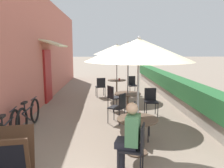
# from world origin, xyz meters

# --- Properties ---
(cafe_facade_wall) EXTENTS (0.98, 13.83, 4.20)m
(cafe_facade_wall) POSITION_xyz_m (-2.54, 6.78, 2.09)
(cafe_facade_wall) COLOR #C66B5B
(cafe_facade_wall) RESTS_ON ground_plane
(planter_hedge) EXTENTS (0.60, 12.83, 1.01)m
(planter_hedge) POSITION_xyz_m (2.75, 6.81, 0.54)
(planter_hedge) COLOR gray
(planter_hedge) RESTS_ON ground_plane
(patio_table_near) EXTENTS (0.83, 0.83, 0.74)m
(patio_table_near) POSITION_xyz_m (0.57, 1.56, 0.55)
(patio_table_near) COLOR brown
(patio_table_near) RESTS_ON ground_plane
(patio_umbrella_near) EXTENTS (2.09, 2.09, 2.37)m
(patio_umbrella_near) POSITION_xyz_m (0.57, 1.56, 2.10)
(patio_umbrella_near) COLOR #B7B7BC
(patio_umbrella_near) RESTS_ON ground_plane
(cafe_chair_near_left) EXTENTS (0.49, 0.49, 0.87)m
(cafe_chair_near_left) POSITION_xyz_m (0.43, 0.82, 0.52)
(cafe_chair_near_left) COLOR black
(cafe_chair_near_left) RESTS_ON ground_plane
(seated_patron_near_left) EXTENTS (0.47, 0.42, 1.25)m
(seated_patron_near_left) POSITION_xyz_m (0.32, 0.85, 0.69)
(seated_patron_near_left) COLOR #23232D
(seated_patron_near_left) RESTS_ON ground_plane
(cafe_chair_near_right) EXTENTS (0.49, 0.49, 0.87)m
(cafe_chair_near_right) POSITION_xyz_m (0.70, 2.31, 0.52)
(cafe_chair_near_right) COLOR black
(cafe_chair_near_right) RESTS_ON ground_plane
(coffee_cup_near) EXTENTS (0.07, 0.07, 0.09)m
(coffee_cup_near) POSITION_xyz_m (0.61, 1.67, 0.78)
(coffee_cup_near) COLOR #B73D3D
(coffee_cup_near) RESTS_ON patio_table_near
(patio_table_mid) EXTENTS (0.83, 0.83, 0.74)m
(patio_table_mid) POSITION_xyz_m (0.64, 4.11, 0.55)
(patio_table_mid) COLOR brown
(patio_table_mid) RESTS_ON ground_plane
(patio_umbrella_mid) EXTENTS (2.09, 2.09, 2.37)m
(patio_umbrella_mid) POSITION_xyz_m (0.64, 4.11, 2.10)
(patio_umbrella_mid) COLOR #B7B7BC
(patio_umbrella_mid) RESTS_ON ground_plane
(cafe_chair_mid_left) EXTENTS (0.41, 0.41, 0.87)m
(cafe_chair_mid_left) POSITION_xyz_m (1.40, 4.18, 0.52)
(cafe_chair_mid_left) COLOR black
(cafe_chair_mid_left) RESTS_ON ground_plane
(cafe_chair_mid_right) EXTENTS (0.54, 0.54, 0.87)m
(cafe_chair_mid_right) POSITION_xyz_m (0.20, 4.74, 0.52)
(cafe_chair_mid_right) COLOR black
(cafe_chair_mid_right) RESTS_ON ground_plane
(cafe_chair_mid_back) EXTENTS (0.55, 0.55, 0.87)m
(cafe_chair_mid_back) POSITION_xyz_m (0.32, 3.43, 0.52)
(cafe_chair_mid_back) COLOR black
(cafe_chair_mid_back) RESTS_ON ground_plane
(patio_table_far) EXTENTS (0.83, 0.83, 0.74)m
(patio_table_far) POSITION_xyz_m (0.47, 7.17, 0.55)
(patio_table_far) COLOR brown
(patio_table_far) RESTS_ON ground_plane
(patio_umbrella_far) EXTENTS (2.09, 2.09, 2.37)m
(patio_umbrella_far) POSITION_xyz_m (0.47, 7.17, 2.10)
(patio_umbrella_far) COLOR #B7B7BC
(patio_umbrella_far) RESTS_ON ground_plane
(cafe_chair_far_left) EXTENTS (0.47, 0.47, 0.87)m
(cafe_chair_far_left) POSITION_xyz_m (1.20, 7.38, 0.52)
(cafe_chair_far_left) COLOR black
(cafe_chair_far_left) RESTS_ON ground_plane
(cafe_chair_far_right) EXTENTS (0.47, 0.47, 0.87)m
(cafe_chair_far_right) POSITION_xyz_m (-0.26, 6.95, 0.52)
(cafe_chair_far_right) COLOR black
(cafe_chair_far_right) RESTS_ON ground_plane
(coffee_cup_far) EXTENTS (0.07, 0.07, 0.09)m
(coffee_cup_far) POSITION_xyz_m (0.57, 7.06, 0.78)
(coffee_cup_far) COLOR #B73D3D
(coffee_cup_far) RESTS_ON patio_table_far
(bicycle_leaning) EXTENTS (0.22, 1.71, 0.80)m
(bicycle_leaning) POSITION_xyz_m (-2.20, 1.94, 0.37)
(bicycle_leaning) COLOR black
(bicycle_leaning) RESTS_ON ground_plane
(bicycle_second) EXTENTS (0.10, 1.72, 0.81)m
(bicycle_second) POSITION_xyz_m (-2.12, 3.06, 0.37)
(bicycle_second) COLOR black
(bicycle_second) RESTS_ON ground_plane
(menu_board) EXTENTS (0.74, 0.72, 0.89)m
(menu_board) POSITION_xyz_m (-1.55, 0.53, 0.44)
(menu_board) COLOR #422819
(menu_board) RESTS_ON ground_plane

